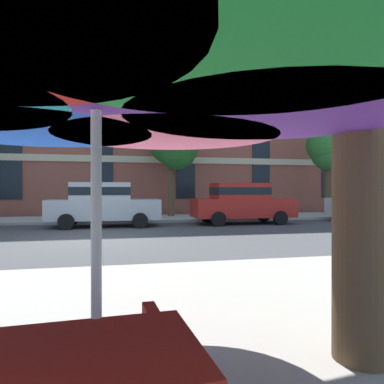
% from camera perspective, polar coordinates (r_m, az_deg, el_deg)
% --- Properties ---
extents(ground_plane, '(120.00, 120.00, 0.00)m').
position_cam_1_polar(ground_plane, '(11.15, -15.74, -7.32)').
color(ground_plane, '#424244').
extents(sidewalk_far, '(56.00, 3.60, 0.12)m').
position_cam_1_polar(sidewalk_far, '(17.90, -14.40, -4.25)').
color(sidewalk_far, '#B2ADA3').
rests_on(sidewalk_far, ground).
extents(apartment_building, '(41.75, 12.08, 19.20)m').
position_cam_1_polar(apartment_building, '(27.27, -13.74, 17.63)').
color(apartment_building, '#934C3D').
rests_on(apartment_building, ground).
extents(sedan_silver, '(4.40, 1.98, 1.78)m').
position_cam_1_polar(sedan_silver, '(14.74, -14.08, -1.75)').
color(sedan_silver, '#A8AAB2').
rests_on(sedan_silver, ground).
extents(sedan_red, '(4.40, 1.98, 1.78)m').
position_cam_1_polar(sedan_red, '(15.70, 7.96, -1.62)').
color(sedan_red, '#B21E19').
rests_on(sedan_red, ground).
extents(sedan_white, '(4.40, 1.98, 1.78)m').
position_cam_1_polar(sedan_white, '(19.12, 27.36, -1.31)').
color(sedan_white, silver).
rests_on(sedan_white, ground).
extents(street_tree_middle, '(2.75, 2.93, 5.48)m').
position_cam_1_polar(street_tree_middle, '(18.73, -2.72, 7.87)').
color(street_tree_middle, brown).
rests_on(street_tree_middle, ground).
extents(street_tree_right, '(2.26, 2.10, 5.05)m').
position_cam_1_polar(street_tree_right, '(21.13, 20.87, 6.41)').
color(street_tree_right, brown).
rests_on(street_tree_right, ground).
extents(patio_umbrella, '(3.96, 3.68, 2.35)m').
position_cam_1_polar(patio_umbrella, '(2.12, -15.17, 17.42)').
color(patio_umbrella, silver).
rests_on(patio_umbrella, ground).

